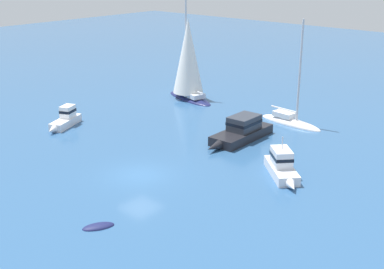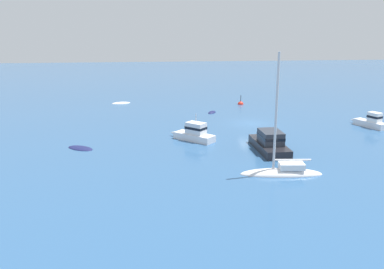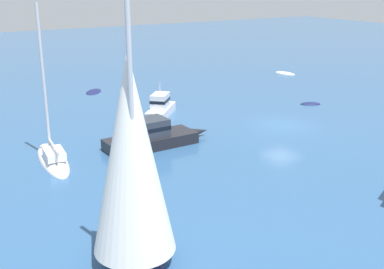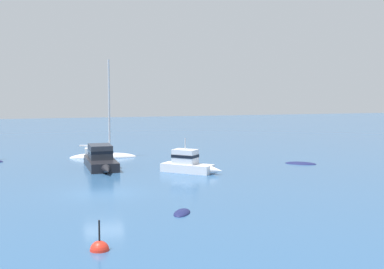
{
  "view_description": "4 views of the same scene",
  "coord_description": "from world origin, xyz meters",
  "px_view_note": "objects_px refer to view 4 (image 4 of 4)",
  "views": [
    {
      "loc": [
        22.01,
        24.39,
        14.33
      ],
      "look_at": [
        -6.69,
        -1.08,
        0.98
      ],
      "focal_mm": 48.17,
      "sensor_mm": 36.0,
      "label": 1
    },
    {
      "loc": [
        -47.06,
        11.76,
        11.43
      ],
      "look_at": [
        -8.09,
        7.71,
        1.01
      ],
      "focal_mm": 39.78,
      "sensor_mm": 36.0,
      "label": 2
    },
    {
      "loc": [
        -23.99,
        -26.27,
        10.66
      ],
      "look_at": [
        -8.52,
        -0.83,
        0.95
      ],
      "focal_mm": 45.03,
      "sensor_mm": 36.0,
      "label": 3
    },
    {
      "loc": [
        33.66,
        -3.29,
        6.98
      ],
      "look_at": [
        -9.63,
        8.55,
        2.72
      ],
      "focal_mm": 49.19,
      "sensor_mm": 36.0,
      "label": 4
    }
  ],
  "objects_px": {
    "skiff": "(301,164)",
    "channel_buoy": "(100,250)",
    "sloop": "(103,155)",
    "motor_cruiser": "(101,159)",
    "dinghy": "(182,213)",
    "powerboat": "(188,164)"
  },
  "relations": [
    {
      "from": "dinghy",
      "to": "powerboat",
      "type": "xyz_separation_m",
      "value": [
        -12.93,
        3.79,
        0.71
      ]
    },
    {
      "from": "dinghy",
      "to": "skiff",
      "type": "bearing_deg",
      "value": -17.42
    },
    {
      "from": "dinghy",
      "to": "skiff",
      "type": "relative_size",
      "value": 0.66
    },
    {
      "from": "powerboat",
      "to": "channel_buoy",
      "type": "bearing_deg",
      "value": -73.02
    },
    {
      "from": "skiff",
      "to": "channel_buoy",
      "type": "distance_m",
      "value": 27.97
    },
    {
      "from": "dinghy",
      "to": "motor_cruiser",
      "type": "bearing_deg",
      "value": 36.4
    },
    {
      "from": "motor_cruiser",
      "to": "channel_buoy",
      "type": "height_order",
      "value": "motor_cruiser"
    },
    {
      "from": "skiff",
      "to": "channel_buoy",
      "type": "bearing_deg",
      "value": -99.32
    },
    {
      "from": "skiff",
      "to": "sloop",
      "type": "relative_size",
      "value": 0.31
    },
    {
      "from": "motor_cruiser",
      "to": "sloop",
      "type": "height_order",
      "value": "sloop"
    },
    {
      "from": "motor_cruiser",
      "to": "channel_buoy",
      "type": "relative_size",
      "value": 4.45
    },
    {
      "from": "dinghy",
      "to": "motor_cruiser",
      "type": "height_order",
      "value": "motor_cruiser"
    },
    {
      "from": "skiff",
      "to": "motor_cruiser",
      "type": "xyz_separation_m",
      "value": [
        -2.33,
        -17.32,
        0.74
      ]
    },
    {
      "from": "sloop",
      "to": "channel_buoy",
      "type": "height_order",
      "value": "sloop"
    },
    {
      "from": "motor_cruiser",
      "to": "powerboat",
      "type": "relative_size",
      "value": 1.69
    },
    {
      "from": "dinghy",
      "to": "channel_buoy",
      "type": "bearing_deg",
      "value": 164.31
    },
    {
      "from": "skiff",
      "to": "motor_cruiser",
      "type": "bearing_deg",
      "value": -152.68
    },
    {
      "from": "skiff",
      "to": "motor_cruiser",
      "type": "relative_size",
      "value": 0.39
    },
    {
      "from": "motor_cruiser",
      "to": "channel_buoy",
      "type": "distance_m",
      "value": 22.47
    },
    {
      "from": "sloop",
      "to": "motor_cruiser",
      "type": "bearing_deg",
      "value": -91.33
    },
    {
      "from": "channel_buoy",
      "to": "dinghy",
      "type": "bearing_deg",
      "value": 136.98
    },
    {
      "from": "skiff",
      "to": "powerboat",
      "type": "xyz_separation_m",
      "value": [
        1.8,
        -10.81,
        0.71
      ]
    }
  ]
}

